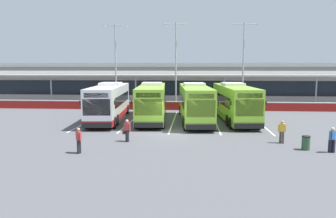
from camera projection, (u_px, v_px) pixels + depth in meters
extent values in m
plane|color=#4C4C51|center=(169.00, 133.00, 26.32)|extent=(200.00, 200.00, 0.00)
cube|color=beige|center=(181.00, 83.00, 52.66)|extent=(70.00, 10.00, 5.50)
cube|color=#19232D|center=(180.00, 88.00, 47.76)|extent=(66.00, 0.08, 2.20)
cube|color=#4C4C51|center=(180.00, 69.00, 47.38)|extent=(68.00, 0.08, 0.60)
cube|color=beige|center=(180.00, 75.00, 46.05)|extent=(67.00, 3.00, 0.24)
cube|color=gray|center=(182.00, 65.00, 52.28)|extent=(70.00, 10.00, 0.50)
cylinder|color=#999999|center=(51.00, 90.00, 46.60)|extent=(0.20, 0.20, 4.20)
cylinder|color=#999999|center=(136.00, 90.00, 45.62)|extent=(0.20, 0.20, 4.20)
cylinder|color=#999999|center=(224.00, 91.00, 44.65)|extent=(0.20, 0.20, 4.20)
cylinder|color=#999999|center=(316.00, 91.00, 43.67)|extent=(0.20, 0.20, 4.20)
cube|color=maroon|center=(178.00, 106.00, 40.60)|extent=(60.00, 0.36, 1.00)
cube|color=#B2B2B2|center=(178.00, 102.00, 40.52)|extent=(60.00, 0.40, 0.10)
cube|color=silver|center=(109.00, 101.00, 32.66)|extent=(3.51, 12.17, 3.19)
cube|color=#AD1E1E|center=(110.00, 114.00, 32.83)|extent=(3.54, 12.19, 0.56)
cube|color=black|center=(110.00, 99.00, 33.03)|extent=(3.35, 9.78, 0.96)
cube|color=black|center=(96.00, 107.00, 26.74)|extent=(2.31, 0.29, 1.40)
cube|color=black|center=(96.00, 95.00, 26.60)|extent=(2.05, 0.25, 0.40)
cube|color=silver|center=(111.00, 84.00, 33.43)|extent=(2.27, 2.96, 0.28)
cube|color=black|center=(97.00, 125.00, 26.82)|extent=(2.45, 0.36, 0.44)
cube|color=black|center=(115.00, 103.00, 27.05)|extent=(0.09, 0.13, 0.36)
cube|color=black|center=(80.00, 103.00, 27.04)|extent=(0.09, 0.13, 0.36)
cylinder|color=black|center=(127.00, 109.00, 37.40)|extent=(0.40, 1.06, 1.04)
cylinder|color=black|center=(106.00, 109.00, 37.40)|extent=(0.40, 1.06, 1.04)
cylinder|color=black|center=(116.00, 120.00, 29.67)|extent=(0.40, 1.06, 1.04)
cylinder|color=black|center=(91.00, 120.00, 29.66)|extent=(0.40, 1.06, 1.04)
cylinder|color=black|center=(114.00, 123.00, 28.28)|extent=(0.40, 1.06, 1.04)
cylinder|color=black|center=(87.00, 123.00, 28.27)|extent=(0.40, 1.06, 1.04)
cube|color=#8CC633|center=(152.00, 101.00, 32.74)|extent=(3.51, 12.17, 3.19)
cube|color=olive|center=(152.00, 114.00, 32.91)|extent=(3.54, 12.19, 0.56)
cube|color=black|center=(152.00, 99.00, 33.11)|extent=(3.35, 9.78, 0.96)
cube|color=black|center=(148.00, 107.00, 26.82)|extent=(2.31, 0.29, 1.40)
cube|color=black|center=(148.00, 95.00, 26.69)|extent=(2.05, 0.25, 0.40)
cube|color=silver|center=(152.00, 84.00, 33.51)|extent=(2.27, 2.96, 0.28)
cube|color=black|center=(148.00, 125.00, 26.91)|extent=(2.45, 0.36, 0.44)
cube|color=black|center=(166.00, 102.00, 27.13)|extent=(0.09, 0.13, 0.36)
cube|color=black|center=(131.00, 102.00, 27.12)|extent=(0.09, 0.13, 0.36)
cylinder|color=black|center=(164.00, 109.00, 37.49)|extent=(0.40, 1.06, 1.04)
cylinder|color=black|center=(144.00, 109.00, 37.48)|extent=(0.40, 1.06, 1.04)
cylinder|color=black|center=(163.00, 120.00, 29.75)|extent=(0.40, 1.06, 1.04)
cylinder|color=black|center=(137.00, 120.00, 29.75)|extent=(0.40, 1.06, 1.04)
cylinder|color=black|center=(163.00, 122.00, 28.36)|extent=(0.40, 1.06, 1.04)
cylinder|color=black|center=(136.00, 122.00, 28.36)|extent=(0.40, 1.06, 1.04)
cube|color=#8CC633|center=(195.00, 102.00, 31.85)|extent=(3.51, 12.17, 3.19)
cube|color=olive|center=(195.00, 115.00, 32.02)|extent=(3.54, 12.19, 0.56)
cube|color=black|center=(194.00, 99.00, 32.21)|extent=(3.35, 9.78, 0.96)
cube|color=black|center=(201.00, 108.00, 25.93)|extent=(2.31, 0.29, 1.40)
cube|color=black|center=(201.00, 96.00, 25.79)|extent=(2.05, 0.25, 0.40)
cube|color=silver|center=(194.00, 84.00, 32.62)|extent=(2.27, 2.96, 0.28)
cube|color=black|center=(201.00, 127.00, 26.01)|extent=(2.45, 0.36, 0.44)
cube|color=black|center=(218.00, 104.00, 26.23)|extent=(0.09, 0.13, 0.36)
cube|color=black|center=(183.00, 104.00, 26.23)|extent=(0.09, 0.13, 0.36)
cylinder|color=black|center=(202.00, 110.00, 36.59)|extent=(0.40, 1.06, 1.04)
cylinder|color=black|center=(181.00, 110.00, 36.59)|extent=(0.40, 1.06, 1.04)
cylinder|color=black|center=(211.00, 121.00, 28.85)|extent=(0.40, 1.06, 1.04)
cylinder|color=black|center=(184.00, 121.00, 28.85)|extent=(0.40, 1.06, 1.04)
cylinder|color=black|center=(213.00, 124.00, 27.47)|extent=(0.40, 1.06, 1.04)
cylinder|color=black|center=(185.00, 124.00, 27.46)|extent=(0.40, 1.06, 1.04)
cube|color=#8CC633|center=(234.00, 102.00, 32.30)|extent=(3.51, 12.17, 3.19)
cube|color=olive|center=(234.00, 115.00, 32.47)|extent=(3.54, 12.19, 0.56)
cube|color=black|center=(234.00, 99.00, 32.67)|extent=(3.35, 9.78, 0.96)
cube|color=black|center=(249.00, 108.00, 26.38)|extent=(2.31, 0.29, 1.40)
cube|color=black|center=(250.00, 96.00, 26.24)|extent=(2.05, 0.25, 0.40)
cube|color=silver|center=(233.00, 84.00, 33.07)|extent=(2.27, 2.96, 0.28)
cube|color=black|center=(249.00, 126.00, 26.47)|extent=(2.45, 0.36, 0.44)
cube|color=black|center=(266.00, 103.00, 26.69)|extent=(0.09, 0.13, 0.36)
cube|color=black|center=(231.00, 103.00, 26.68)|extent=(0.09, 0.13, 0.36)
cylinder|color=black|center=(236.00, 110.00, 37.04)|extent=(0.40, 1.06, 1.04)
cylinder|color=black|center=(215.00, 110.00, 37.04)|extent=(0.40, 1.06, 1.04)
cylinder|color=black|center=(254.00, 121.00, 29.31)|extent=(0.40, 1.06, 1.04)
cylinder|color=black|center=(228.00, 121.00, 29.30)|extent=(0.40, 1.06, 1.04)
cylinder|color=black|center=(259.00, 123.00, 27.92)|extent=(0.40, 1.06, 1.04)
cylinder|color=black|center=(231.00, 123.00, 27.92)|extent=(0.40, 1.06, 1.04)
cube|color=silver|center=(92.00, 120.00, 32.92)|extent=(0.14, 13.00, 0.01)
cube|color=silver|center=(132.00, 120.00, 32.59)|extent=(0.14, 13.00, 0.01)
cube|color=silver|center=(173.00, 121.00, 32.26)|extent=(0.14, 13.00, 0.01)
cube|color=silver|center=(216.00, 122.00, 31.93)|extent=(0.14, 13.00, 0.01)
cube|color=silver|center=(259.00, 122.00, 31.59)|extent=(0.14, 13.00, 0.01)
cube|color=black|center=(127.00, 136.00, 23.38)|extent=(0.21, 0.22, 0.84)
cube|color=black|center=(128.00, 136.00, 23.19)|extent=(0.21, 0.22, 0.84)
cube|color=#B23838|center=(127.00, 126.00, 23.20)|extent=(0.40, 0.35, 0.56)
cube|color=#B23838|center=(125.00, 126.00, 23.31)|extent=(0.12, 0.13, 0.54)
cube|color=#B23838|center=(130.00, 127.00, 23.09)|extent=(0.12, 0.13, 0.54)
sphere|color=#DBB293|center=(127.00, 121.00, 23.15)|extent=(0.22, 0.22, 0.22)
cube|color=maroon|center=(124.00, 132.00, 23.42)|extent=(0.23, 0.30, 0.22)
cylinder|color=maroon|center=(124.00, 130.00, 23.40)|extent=(0.02, 0.02, 0.16)
cube|color=#4C4238|center=(280.00, 137.00, 22.87)|extent=(0.17, 0.20, 0.84)
cube|color=#4C4238|center=(283.00, 138.00, 22.71)|extent=(0.17, 0.20, 0.84)
cube|color=gold|center=(282.00, 128.00, 22.70)|extent=(0.37, 0.28, 0.56)
cube|color=gold|center=(279.00, 128.00, 22.76)|extent=(0.11, 0.11, 0.54)
cube|color=gold|center=(285.00, 128.00, 22.65)|extent=(0.11, 0.11, 0.54)
sphere|color=tan|center=(282.00, 122.00, 22.65)|extent=(0.22, 0.22, 0.22)
cube|color=black|center=(330.00, 146.00, 20.28)|extent=(0.22, 0.23, 0.84)
cube|color=black|center=(333.00, 146.00, 20.25)|extent=(0.22, 0.23, 0.84)
cube|color=#2D5693|center=(332.00, 135.00, 20.17)|extent=(0.40, 0.37, 0.56)
cube|color=#2D5693|center=(330.00, 136.00, 20.07)|extent=(0.13, 0.13, 0.54)
cube|color=#2D5693|center=(335.00, 135.00, 20.28)|extent=(0.13, 0.13, 0.54)
sphere|color=#DBB293|center=(333.00, 129.00, 20.12)|extent=(0.22, 0.22, 0.22)
cube|color=black|center=(79.00, 146.00, 20.21)|extent=(0.22, 0.23, 0.84)
cube|color=black|center=(79.00, 147.00, 20.01)|extent=(0.22, 0.23, 0.84)
cube|color=#B23838|center=(79.00, 136.00, 20.02)|extent=(0.40, 0.39, 0.56)
cube|color=#B23838|center=(77.00, 136.00, 20.18)|extent=(0.13, 0.13, 0.54)
cube|color=#B23838|center=(80.00, 137.00, 19.86)|extent=(0.13, 0.13, 0.54)
sphere|color=tan|center=(78.00, 129.00, 19.97)|extent=(0.22, 0.22, 0.22)
cylinder|color=#9E9EA3|center=(116.00, 66.00, 43.27)|extent=(0.20, 0.20, 11.00)
cylinder|color=#9E9EA3|center=(115.00, 26.00, 42.59)|extent=(2.80, 0.10, 0.10)
cube|color=silver|center=(105.00, 26.00, 42.71)|extent=(0.44, 0.28, 0.20)
cube|color=silver|center=(125.00, 26.00, 42.49)|extent=(0.44, 0.28, 0.20)
cylinder|color=#9E9EA3|center=(176.00, 66.00, 41.70)|extent=(0.20, 0.20, 11.00)
cylinder|color=#9E9EA3|center=(176.00, 24.00, 41.01)|extent=(2.80, 0.10, 0.10)
cube|color=silver|center=(165.00, 25.00, 41.14)|extent=(0.44, 0.28, 0.20)
cube|color=silver|center=(187.00, 25.00, 40.92)|extent=(0.44, 0.28, 0.20)
cylinder|color=#9E9EA3|center=(243.00, 66.00, 41.75)|extent=(0.20, 0.20, 11.00)
cylinder|color=#9E9EA3|center=(244.00, 24.00, 41.06)|extent=(2.80, 0.10, 0.10)
cube|color=silver|center=(233.00, 25.00, 41.19)|extent=(0.44, 0.28, 0.20)
cube|color=silver|center=(255.00, 25.00, 40.97)|extent=(0.44, 0.28, 0.20)
cylinder|color=#2D5133|center=(306.00, 143.00, 20.94)|extent=(0.52, 0.52, 0.85)
cylinder|color=black|center=(306.00, 136.00, 20.88)|extent=(0.54, 0.54, 0.08)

